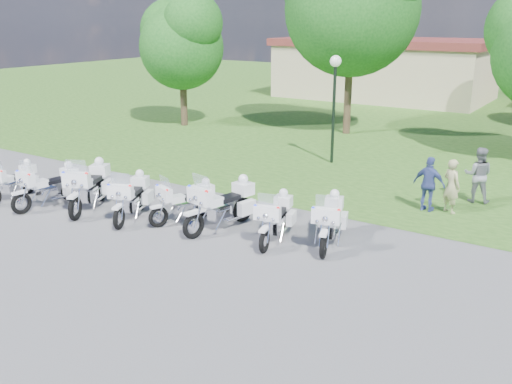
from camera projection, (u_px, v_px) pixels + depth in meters
The scene contains 16 objects.
ground at pixel (212, 233), 15.43m from camera, with size 100.00×100.00×0.00m, color #5E5E63.
grass_lawn at pixel (465, 106), 37.01m from camera, with size 100.00×48.00×0.01m, color #2C591C.
motorcycle_0 at pixel (14, 181), 18.15m from camera, with size 0.96×2.09×1.42m.
motorcycle_1 at pixel (49, 185), 17.43m from camera, with size 0.88×2.33×1.56m.
motorcycle_2 at pixel (90, 186), 17.18m from camera, with size 1.51×2.39×1.72m.
motorcycle_3 at pixel (132, 197), 16.39m from camera, with size 1.31×2.15×1.54m.
motorcycle_4 at pixel (186, 201), 16.16m from camera, with size 1.16×2.03×1.43m.
motorcycle_5 at pixel (223, 204), 15.54m from camera, with size 1.13×2.50×1.70m.
motorcycle_6 at pixel (276, 218), 14.77m from camera, with size 1.04×2.15×1.47m.
motorcycle_7 at pixel (330, 220), 14.50m from camera, with size 1.18×2.21×1.53m.
lamp_post at pixel (335, 83), 21.86m from camera, with size 0.44×0.44×4.19m.
tree_0 at pixel (181, 39), 29.29m from camera, with size 5.09×4.34×6.78m.
building_west at pixel (385, 68), 40.34m from camera, with size 14.56×8.32×4.10m.
bystander_a at pixel (451, 186), 16.77m from camera, with size 0.60×0.39×1.63m, color tan.
bystander_b at pixel (478, 175), 17.72m from camera, with size 0.85×0.66×1.75m, color slate.
bystander_c at pixel (429, 184), 16.91m from camera, with size 0.97×0.40×1.66m, color #39478A.
Camera 1 is at (8.88, -11.41, 5.62)m, focal length 40.00 mm.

